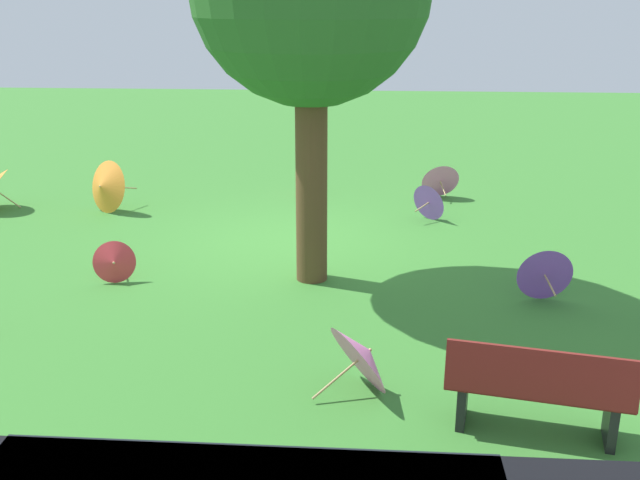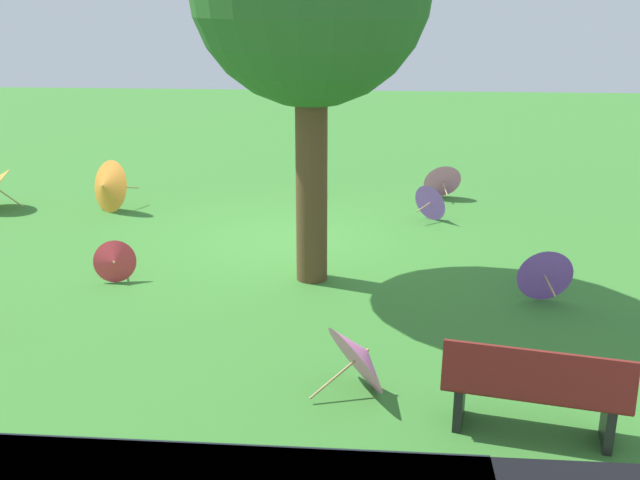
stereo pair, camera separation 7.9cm
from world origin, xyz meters
The scene contains 9 objects.
ground centered at (0.00, 0.00, 0.00)m, with size 40.00×40.00×0.00m, color #387A2D.
park_bench centered at (-2.79, 5.12, 0.47)m, with size 1.66×0.78×0.90m.
parasol_pink_1 centered at (-1.26, 4.44, 0.39)m, with size 0.95×1.00×0.79m.
parasol_red_0 centered at (2.18, 1.77, 0.29)m, with size 0.62×0.52×0.59m.
parasol_orange_1 centered at (3.49, -1.57, 0.48)m, with size 1.01×1.03×0.97m.
parasol_purple_2 centered at (-2.36, -1.54, 0.33)m, with size 0.68×0.65×0.67m.
parasol_pink_3 centered at (-2.64, -3.06, 0.36)m, with size 0.80×0.73×0.72m.
parasol_pink_6 centered at (0.08, -3.12, 0.30)m, with size 0.59×0.63×0.60m.
parasol_purple_4 centered at (-3.53, 1.94, 0.37)m, with size 0.74×0.70×0.74m.
Camera 2 is at (-1.35, 10.88, 3.74)m, focal length 41.02 mm.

